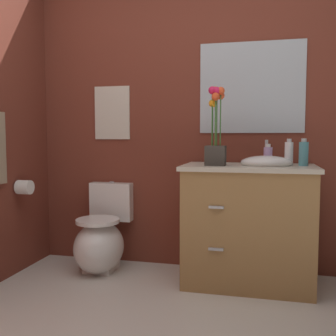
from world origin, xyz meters
TOP-DOWN VIEW (x-y plane):
  - wall_back at (0.20, 1.60)m, footprint 4.21×0.05m
  - toilet at (-0.73, 1.30)m, footprint 0.38×0.59m
  - vanity_cabinet at (0.42, 1.27)m, footprint 0.94×0.56m
  - flower_vase at (0.19, 1.19)m, footprint 0.14×0.14m
  - soap_bottle at (0.55, 1.34)m, footprint 0.06×0.06m
  - lotion_bottle at (0.69, 1.33)m, footprint 0.06×0.06m
  - hand_wash_bottle at (0.79, 1.29)m, footprint 0.07×0.07m
  - wall_poster at (-0.73, 1.57)m, footprint 0.31×0.01m
  - wall_mirror at (0.42, 1.57)m, footprint 0.80×0.01m
  - toilet_paper_roll at (-1.28, 1.10)m, footprint 0.11×0.11m

SIDE VIEW (x-z plane):
  - toilet at x=-0.73m, z-range -0.10..0.59m
  - vanity_cabinet at x=0.42m, z-range -0.08..0.97m
  - toilet_paper_roll at x=-1.28m, z-range 0.62..0.74m
  - soap_bottle at x=0.55m, z-range 0.86..1.01m
  - lotion_bottle at x=0.69m, z-range 0.86..1.05m
  - hand_wash_bottle at x=0.79m, z-range 0.86..1.05m
  - flower_vase at x=0.19m, z-range 0.80..1.35m
  - wall_back at x=0.20m, z-range 0.00..2.50m
  - wall_poster at x=-0.73m, z-range 1.05..1.49m
  - wall_mirror at x=0.42m, z-range 1.10..1.80m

